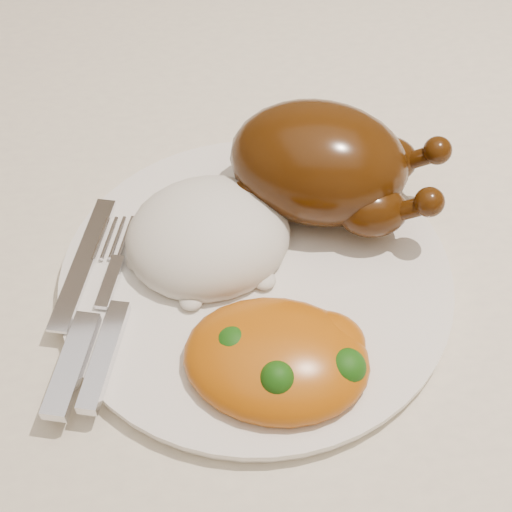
{
  "coord_description": "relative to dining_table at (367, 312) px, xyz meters",
  "views": [
    {
      "loc": [
        -0.13,
        -0.38,
        1.22
      ],
      "look_at": [
        -0.11,
        -0.04,
        0.8
      ],
      "focal_mm": 50.0,
      "sensor_mm": 36.0,
      "label": 1
    }
  ],
  "objects": [
    {
      "name": "roast_chicken",
      "position": [
        -0.05,
        0.04,
        0.16
      ],
      "size": [
        0.19,
        0.15,
        0.09
      ],
      "rotation": [
        0.0,
        0.0,
        -0.34
      ],
      "color": "#462507",
      "rests_on": "dinner_plate"
    },
    {
      "name": "dinner_plate",
      "position": [
        -0.11,
        -0.04,
        0.11
      ],
      "size": [
        0.4,
        0.4,
        0.01
      ],
      "primitive_type": "cylinder",
      "rotation": [
        0.0,
        0.0,
        -0.42
      ],
      "color": "white",
      "rests_on": "tablecloth"
    },
    {
      "name": "dining_table",
      "position": [
        0.0,
        0.0,
        0.0
      ],
      "size": [
        1.6,
        0.9,
        0.76
      ],
      "color": "brown",
      "rests_on": "floor"
    },
    {
      "name": "tablecloth",
      "position": [
        0.0,
        0.0,
        0.07
      ],
      "size": [
        1.73,
        1.03,
        0.18
      ],
      "color": "beige",
      "rests_on": "dining_table"
    },
    {
      "name": "rice_mound",
      "position": [
        -0.14,
        -0.01,
        0.13
      ],
      "size": [
        0.16,
        0.15,
        0.07
      ],
      "rotation": [
        0.0,
        0.0,
        0.26
      ],
      "color": "white",
      "rests_on": "dinner_plate"
    },
    {
      "name": "mac_and_cheese",
      "position": [
        -0.1,
        -0.12,
        0.13
      ],
      "size": [
        0.15,
        0.13,
        0.05
      ],
      "rotation": [
        0.0,
        0.0,
        -0.21
      ],
      "color": "#BC600C",
      "rests_on": "dinner_plate"
    },
    {
      "name": "cutlery",
      "position": [
        -0.23,
        -0.08,
        0.12
      ],
      "size": [
        0.06,
        0.2,
        0.01
      ],
      "rotation": [
        0.0,
        0.0,
        -0.22
      ],
      "color": "silver",
      "rests_on": "dinner_plate"
    }
  ]
}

